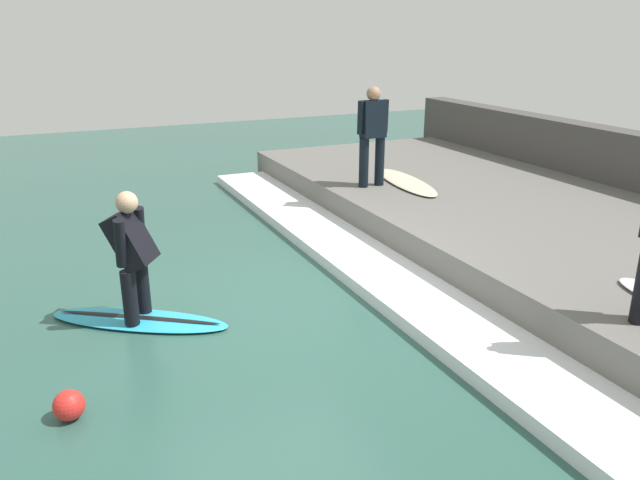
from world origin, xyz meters
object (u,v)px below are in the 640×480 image
surfboard_waiting_far (406,182)px  surfer_waiting_far (373,131)px  marker_buoy (69,405)px  surfer_riding (132,250)px  surfboard_riding (139,320)px

surfboard_waiting_far → surfer_waiting_far: bearing=170.5°
marker_buoy → surfboard_waiting_far: bearing=34.7°
surfer_riding → surfboard_waiting_far: (4.87, 2.37, -0.29)m
marker_buoy → surfboard_riding: bearing=62.7°
surfboard_waiting_far → marker_buoy: bearing=-145.3°
surfer_waiting_far → surfboard_riding: bearing=-149.8°
surfer_waiting_far → surfboard_waiting_far: 1.09m
surfboard_riding → marker_buoy: bearing=-117.3°
surfboard_riding → surfboard_waiting_far: surfboard_waiting_far is taller
surfboard_riding → surfer_waiting_far: (4.25, 2.48, 1.40)m
surfboard_waiting_far → marker_buoy: (-5.68, -3.93, -0.42)m
surfboard_riding → marker_buoy: marker_buoy is taller
surfboard_waiting_far → marker_buoy: 6.92m
surfer_riding → marker_buoy: 1.90m
surfboard_riding → surfboard_waiting_far: 5.44m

